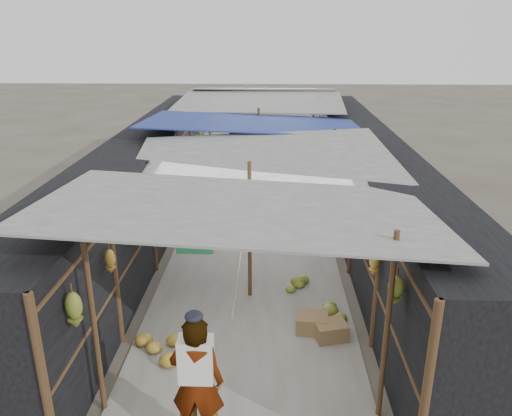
# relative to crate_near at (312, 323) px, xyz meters

# --- Properties ---
(ground) EXTENTS (80.00, 80.00, 0.00)m
(ground) POSITION_rel_crate_near_xyz_m (-1.07, -1.87, -0.15)
(ground) COLOR #6B6356
(ground) RESTS_ON ground
(aisle_slab) EXTENTS (3.60, 16.00, 0.02)m
(aisle_slab) POSITION_rel_crate_near_xyz_m (-1.07, 4.63, -0.14)
(aisle_slab) COLOR #9E998E
(aisle_slab) RESTS_ON ground
(stall_left) EXTENTS (1.40, 15.00, 2.30)m
(stall_left) POSITION_rel_crate_near_xyz_m (-3.77, 4.63, 1.00)
(stall_left) COLOR black
(stall_left) RESTS_ON ground
(stall_right) EXTENTS (1.40, 15.00, 2.30)m
(stall_right) POSITION_rel_crate_near_xyz_m (1.63, 4.63, 1.00)
(stall_right) COLOR black
(stall_right) RESTS_ON ground
(crate_near) EXTENTS (0.55, 0.46, 0.31)m
(crate_near) POSITION_rel_crate_near_xyz_m (0.00, 0.00, 0.00)
(crate_near) COLOR #906D49
(crate_near) RESTS_ON ground
(crate_mid) EXTENTS (0.58, 0.51, 0.30)m
(crate_mid) POSITION_rel_crate_near_xyz_m (0.28, -0.20, -0.01)
(crate_mid) COLOR #906D49
(crate_mid) RESTS_ON ground
(crate_back) EXTENTS (0.58, 0.53, 0.30)m
(crate_back) POSITION_rel_crate_near_xyz_m (-1.72, 8.72, -0.00)
(crate_back) COLOR #906D49
(crate_back) RESTS_ON ground
(black_basin) EXTENTS (0.62, 0.62, 0.19)m
(black_basin) POSITION_rel_crate_near_xyz_m (0.63, 4.20, -0.06)
(black_basin) COLOR black
(black_basin) RESTS_ON ground
(vendor_elderly) EXTENTS (0.67, 0.47, 1.74)m
(vendor_elderly) POSITION_rel_crate_near_xyz_m (-1.54, -2.37, 0.72)
(vendor_elderly) COLOR white
(vendor_elderly) RESTS_ON ground
(shopper_blue) EXTENTS (1.03, 0.91, 1.79)m
(shopper_blue) POSITION_rel_crate_near_xyz_m (-1.77, 7.88, 0.74)
(shopper_blue) COLOR #2140A6
(shopper_blue) RESTS_ON ground
(vendor_seated) EXTENTS (0.55, 0.72, 1.00)m
(vendor_seated) POSITION_rel_crate_near_xyz_m (0.63, 7.42, 0.34)
(vendor_seated) COLOR #4D4743
(vendor_seated) RESTS_ON ground
(market_canopy) EXTENTS (5.62, 15.20, 2.77)m
(market_canopy) POSITION_rel_crate_near_xyz_m (-1.05, 4.97, 2.25)
(market_canopy) COLOR brown
(market_canopy) RESTS_ON ground
(hanging_bananas) EXTENTS (3.96, 13.98, 0.81)m
(hanging_bananas) POSITION_rel_crate_near_xyz_m (-1.10, 4.68, 1.49)
(hanging_bananas) COLOR olive
(hanging_bananas) RESTS_ON ground
(floor_bananas) EXTENTS (3.63, 10.13, 0.31)m
(floor_bananas) POSITION_rel_crate_near_xyz_m (-1.08, 3.71, -0.02)
(floor_bananas) COLOR olive
(floor_bananas) RESTS_ON ground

